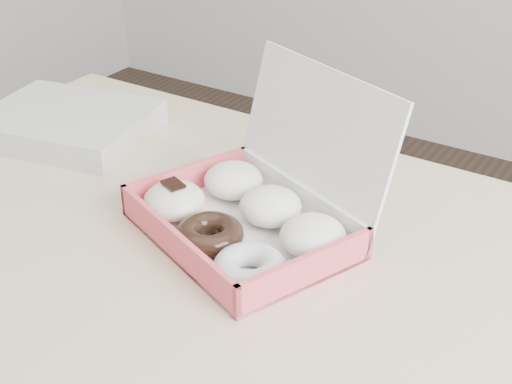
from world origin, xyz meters
The scene contains 3 objects.
table centered at (0.00, 0.00, 0.67)m, with size 1.20×0.80×0.75m.
donut_box centered at (0.01, 0.07, 0.78)m, with size 0.36×0.34×0.20m.
newspapers centered at (-0.42, 0.16, 0.77)m, with size 0.27×0.22×0.04m, color silver.
Camera 1 is at (0.45, -0.60, 1.28)m, focal length 50.00 mm.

